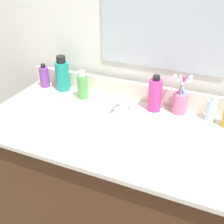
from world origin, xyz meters
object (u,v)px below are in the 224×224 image
Objects in this scene: bottle_soap_pink at (155,95)px; soap_bar at (98,93)px; cup_pink at (180,102)px; faucet at (121,104)px; bottle_gel_clear at (211,110)px; bottle_toner_green at (82,86)px; bottle_cream_purple at (44,77)px; bottle_mouthwash_teal at (62,75)px.

bottle_soap_pink is 2.75× the size of soap_bar.
soap_bar is (-0.43, 0.01, -0.04)m from cup_pink.
faucet is 2.50× the size of soap_bar.
bottle_toner_green is at bearing -176.85° from bottle_gel_clear.
soap_bar is at bearing 3.31° from bottle_cream_purple.
bottle_toner_green is at bearing -176.36° from bottle_soap_pink.
cup_pink is (-0.14, 0.01, 0.00)m from bottle_gel_clear.
bottle_toner_green is at bearing -17.30° from bottle_mouthwash_teal.
bottle_toner_green is at bearing -8.62° from bottle_cream_purple.
faucet is at bearing -12.24° from bottle_mouthwash_teal.
faucet is 0.17m from bottle_soap_pink.
bottle_soap_pink is at bearing -6.26° from soap_bar.
bottle_gel_clear is (0.77, -0.01, -0.03)m from bottle_mouthwash_teal.
bottle_mouthwash_teal reaches higher than bottle_cream_purple.
bottle_toner_green is (-0.37, -0.02, -0.01)m from bottle_soap_pink.
bottle_mouthwash_teal is 1.00× the size of cup_pink.
faucet is at bearing -29.29° from soap_bar.
bottle_gel_clear is 0.14m from cup_pink.
bottle_mouthwash_teal is 0.12m from bottle_cream_purple.
bottle_toner_green is at bearing -174.45° from cup_pink.
soap_bar is (-0.31, 0.03, -0.07)m from bottle_soap_pink.
bottle_toner_green is at bearing -135.02° from soap_bar.
bottle_mouthwash_teal reaches higher than soap_bar.
cup_pink reaches higher than soap_bar.
bottle_soap_pink is at bearing -177.55° from bottle_gel_clear.
bottle_soap_pink is 0.93× the size of cup_pink.
soap_bar is at bearing 44.98° from bottle_toner_green.
bottle_cream_purple is at bearing -176.69° from soap_bar.
bottle_cream_purple is at bearing -179.41° from cup_pink.
soap_bar is at bearing 177.65° from bottle_gel_clear.
bottle_soap_pink is at bearing -168.32° from cup_pink.
faucet is at bearing -158.53° from bottle_soap_pink.
cup_pink is at bearing 0.17° from bottle_mouthwash_teal.
bottle_mouthwash_teal is 0.22m from soap_bar.
bottle_gel_clear is 0.60× the size of cup_pink.
faucet is 0.49m from bottle_cream_purple.
bottle_toner_green is 0.10m from soap_bar.
bottle_gel_clear is 0.89m from bottle_cream_purple.
bottle_cream_purple is at bearing 178.56° from bottle_soap_pink.
soap_bar is (0.06, 0.06, -0.06)m from bottle_toner_green.
bottle_toner_green reaches higher than faucet.
bottle_cream_purple is 2.05× the size of soap_bar.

